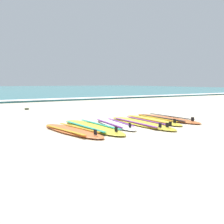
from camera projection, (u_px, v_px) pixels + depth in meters
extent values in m
plane|color=beige|center=(130.00, 121.00, 6.68)|extent=(80.00, 80.00, 0.00)
cube|color=teal|center=(13.00, 89.00, 39.79)|extent=(80.00, 60.00, 0.10)
cube|color=white|center=(56.00, 100.00, 14.09)|extent=(80.00, 1.12, 0.11)
ellipsoid|color=orange|center=(72.00, 130.00, 5.15)|extent=(1.11, 2.19, 0.07)
cube|color=gold|center=(64.00, 130.00, 5.01)|extent=(0.49, 1.45, 0.01)
cube|color=gold|center=(78.00, 127.00, 5.28)|extent=(0.49, 1.45, 0.01)
cube|color=black|center=(95.00, 132.00, 4.55)|extent=(0.04, 0.09, 0.11)
ellipsoid|color=yellow|center=(92.00, 127.00, 5.58)|extent=(1.01, 2.52, 0.07)
cube|color=teal|center=(84.00, 126.00, 5.44)|extent=(0.37, 1.71, 0.01)
cube|color=teal|center=(99.00, 124.00, 5.71)|extent=(0.37, 1.71, 0.01)
cube|color=black|center=(116.00, 129.00, 4.82)|extent=(0.03, 0.09, 0.11)
ellipsoid|color=white|center=(114.00, 124.00, 5.94)|extent=(0.48, 1.91, 0.07)
cube|color=purple|center=(109.00, 123.00, 5.86)|extent=(0.07, 1.33, 0.01)
cube|color=purple|center=(120.00, 122.00, 6.02)|extent=(0.07, 1.33, 0.01)
cube|color=black|center=(130.00, 125.00, 5.28)|extent=(0.01, 0.09, 0.11)
ellipsoid|color=yellow|center=(140.00, 123.00, 6.13)|extent=(0.83, 2.52, 0.07)
cube|color=purple|center=(134.00, 122.00, 6.00)|extent=(0.24, 1.73, 0.01)
cube|color=purple|center=(146.00, 121.00, 6.24)|extent=(0.24, 1.73, 0.01)
cube|color=black|center=(167.00, 125.00, 5.32)|extent=(0.02, 0.09, 0.11)
cube|color=black|center=(160.00, 125.00, 5.28)|extent=(0.02, 0.09, 0.11)
cube|color=black|center=(170.00, 124.00, 5.46)|extent=(0.02, 0.09, 0.11)
ellipsoid|color=yellow|center=(152.00, 120.00, 6.60)|extent=(0.73, 2.24, 0.07)
cube|color=gold|center=(147.00, 119.00, 6.49)|extent=(0.21, 1.54, 0.01)
cube|color=gold|center=(157.00, 118.00, 6.71)|extent=(0.21, 1.54, 0.01)
cube|color=black|center=(175.00, 121.00, 5.88)|extent=(0.02, 0.09, 0.11)
ellipsoid|color=orange|center=(166.00, 118.00, 6.90)|extent=(0.95, 2.40, 0.07)
cube|color=black|center=(161.00, 118.00, 6.77)|extent=(0.34, 1.63, 0.01)
cube|color=black|center=(170.00, 116.00, 7.03)|extent=(0.34, 1.63, 0.01)
cube|color=black|center=(193.00, 119.00, 6.17)|extent=(0.03, 0.09, 0.11)
ellipsoid|color=#2D381E|center=(27.00, 109.00, 9.41)|extent=(0.20, 0.16, 0.07)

